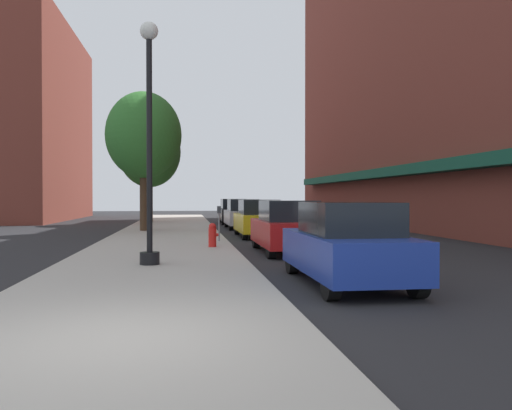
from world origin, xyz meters
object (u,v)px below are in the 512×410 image
object	(u,v)px
fire_hydrant	(212,235)
car_yellow	(258,219)
tree_near	(150,152)
tree_mid	(144,136)
car_red	(287,227)
parking_meter_near	(219,219)
lamppost	(149,138)
car_black	(233,212)
car_silver	(243,214)
car_blue	(347,244)

from	to	relation	value
fire_hydrant	car_yellow	size ratio (longest dim) A/B	0.18
tree_near	tree_mid	xyz separation A→B (m)	(0.28, -8.73, 0.06)
tree_mid	car_red	bearing A→B (deg)	-62.66
parking_meter_near	tree_near	xyz separation A→B (m)	(-3.55, 15.49, 3.80)
lamppost	car_red	xyz separation A→B (m)	(4.08, 3.32, -2.39)
tree_mid	tree_near	bearing A→B (deg)	91.83
car_yellow	parking_meter_near	bearing A→B (deg)	-122.10
car_yellow	car_black	world-z (taller)	same
lamppost	tree_mid	bearing A→B (deg)	94.84
tree_near	car_silver	distance (m)	8.98
fire_hydrant	tree_mid	size ratio (longest dim) A/B	0.12
parking_meter_near	car_red	size ratio (longest dim) A/B	0.30
car_blue	car_black	size ratio (longest dim) A/B	1.00
lamppost	tree_near	xyz separation A→B (m)	(-1.42, 22.14, 1.55)
fire_hydrant	tree_mid	bearing A→B (deg)	107.76
tree_near	car_black	bearing A→B (deg)	-2.37
parking_meter_near	tree_near	world-z (taller)	tree_near
car_blue	lamppost	bearing A→B (deg)	146.24
fire_hydrant	car_red	xyz separation A→B (m)	(2.32, -1.04, 0.29)
car_silver	lamppost	bearing A→B (deg)	-105.09
lamppost	tree_near	size ratio (longest dim) A/B	0.84
tree_mid	car_red	distance (m)	12.05
car_red	car_yellow	xyz separation A→B (m)	(0.00, 6.64, 0.00)
car_blue	parking_meter_near	bearing A→B (deg)	102.56
car_red	car_black	distance (m)	18.60
lamppost	parking_meter_near	distance (m)	7.34
tree_mid	car_silver	size ratio (longest dim) A/B	1.59
car_silver	car_yellow	bearing A→B (deg)	-90.98
tree_near	car_red	distance (m)	20.00
tree_near	fire_hydrant	bearing A→B (deg)	-79.86
lamppost	tree_near	bearing A→B (deg)	93.66
car_red	car_black	world-z (taller)	same
parking_meter_near	car_red	xyz separation A→B (m)	(1.95, -3.33, -0.14)
tree_mid	car_black	xyz separation A→B (m)	(5.22, 8.50, -4.00)
lamppost	car_silver	world-z (taller)	lamppost
parking_meter_near	car_black	distance (m)	15.39
parking_meter_near	tree_near	size ratio (longest dim) A/B	0.19
tree_near	car_red	world-z (taller)	tree_near
tree_near	car_black	size ratio (longest dim) A/B	1.63
lamppost	car_silver	distance (m)	16.92
fire_hydrant	tree_mid	world-z (taller)	tree_mid
car_yellow	car_blue	bearing A→B (deg)	-91.53
tree_mid	car_silver	distance (m)	7.16
car_yellow	lamppost	bearing A→B (deg)	-113.83
car_blue	car_yellow	size ratio (longest dim) A/B	1.00
car_blue	car_silver	bearing A→B (deg)	90.94
car_silver	car_blue	bearing A→B (deg)	-90.98
parking_meter_near	car_red	distance (m)	3.86
car_silver	car_black	size ratio (longest dim) A/B	1.00
car_silver	car_red	bearing A→B (deg)	-90.98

